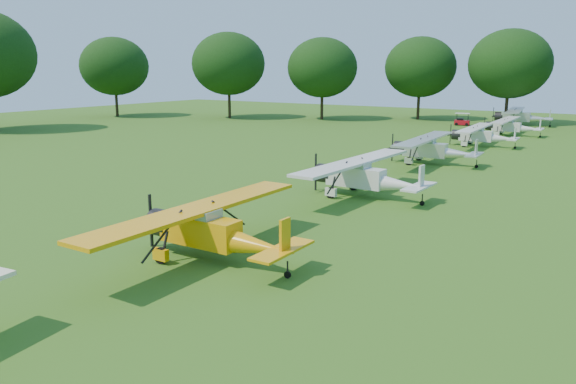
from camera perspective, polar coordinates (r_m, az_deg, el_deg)
name	(u,v)px	position (r m, az deg, el deg)	size (l,w,h in m)	color
ground	(312,210)	(30.79, 2.49, -1.83)	(160.00, 160.00, 0.00)	#335916
tree_belt	(379,59)	(28.35, 9.22, 13.18)	(137.36, 130.27, 14.52)	black
aircraft_2	(211,228)	(22.67, -7.86, -3.64)	(7.40, 11.75, 2.33)	#F3A20A
aircraft_3	(364,175)	(33.83, 7.74, 1.76)	(7.51, 11.94, 2.35)	silver
aircraft_4	(432,148)	(46.68, 14.39, 4.37)	(7.26, 11.55, 2.28)	silver
aircraft_5	(481,134)	(58.75, 19.02, 5.56)	(6.56, 10.44, 2.06)	silver
aircraft_6	(511,125)	(69.35, 21.71, 6.30)	(6.44, 10.24, 2.02)	silver
aircraft_7	(520,115)	(81.85, 22.53, 7.19)	(7.58, 12.05, 2.36)	silver
golf_cart	(462,121)	(79.91, 17.24, 6.88)	(2.10, 1.48, 1.65)	#AC0C18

